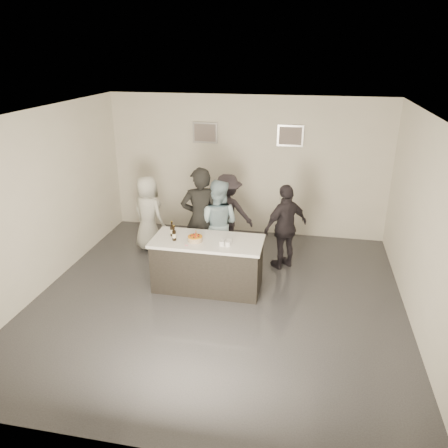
% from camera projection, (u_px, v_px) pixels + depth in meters
% --- Properties ---
extents(floor, '(6.00, 6.00, 0.00)m').
position_uv_depth(floor, '(218.00, 299.00, 7.24)').
color(floor, '#3D3D42').
rests_on(floor, ground).
extents(ceiling, '(6.00, 6.00, 0.00)m').
position_uv_depth(ceiling, '(217.00, 115.00, 6.12)').
color(ceiling, white).
extents(wall_back, '(6.00, 0.04, 3.00)m').
position_uv_depth(wall_back, '(247.00, 166.00, 9.41)').
color(wall_back, white).
rests_on(wall_back, ground).
extents(wall_front, '(6.00, 0.04, 3.00)m').
position_uv_depth(wall_front, '(149.00, 330.00, 3.95)').
color(wall_front, white).
rests_on(wall_front, ground).
extents(wall_left, '(0.04, 6.00, 3.00)m').
position_uv_depth(wall_left, '(41.00, 202.00, 7.22)').
color(wall_left, white).
rests_on(wall_left, ground).
extents(wall_right, '(0.04, 6.00, 3.00)m').
position_uv_depth(wall_right, '(426.00, 230.00, 6.14)').
color(wall_right, white).
rests_on(wall_right, ground).
extents(picture_left, '(0.54, 0.04, 0.44)m').
position_uv_depth(picture_left, '(205.00, 133.00, 9.28)').
color(picture_left, '#B2B2B7').
rests_on(picture_left, wall_back).
extents(picture_right, '(0.54, 0.04, 0.44)m').
position_uv_depth(picture_right, '(290.00, 136.00, 8.96)').
color(picture_right, '#B2B2B7').
rests_on(picture_right, wall_back).
extents(bar_counter, '(1.86, 0.86, 0.90)m').
position_uv_depth(bar_counter, '(208.00, 264.00, 7.45)').
color(bar_counter, white).
rests_on(bar_counter, ground).
extents(cake, '(0.24, 0.24, 0.08)m').
position_uv_depth(cake, '(195.00, 239.00, 7.22)').
color(cake, orange).
rests_on(cake, bar_counter).
extents(beer_bottle_a, '(0.07, 0.07, 0.26)m').
position_uv_depth(beer_bottle_a, '(172.00, 229.00, 7.39)').
color(beer_bottle_a, black).
rests_on(beer_bottle_a, bar_counter).
extents(beer_bottle_b, '(0.07, 0.07, 0.26)m').
position_uv_depth(beer_bottle_b, '(174.00, 233.00, 7.22)').
color(beer_bottle_b, black).
rests_on(beer_bottle_b, bar_counter).
extents(tumbler_cluster, '(0.19, 0.19, 0.08)m').
position_uv_depth(tumbler_cluster, '(225.00, 242.00, 7.10)').
color(tumbler_cluster, '#C07412').
rests_on(tumbler_cluster, bar_counter).
extents(candles, '(0.24, 0.08, 0.01)m').
position_uv_depth(candles, '(185.00, 245.00, 7.06)').
color(candles, pink).
rests_on(candles, bar_counter).
extents(person_main_black, '(0.83, 0.68, 1.95)m').
position_uv_depth(person_main_black, '(201.00, 219.00, 7.95)').
color(person_main_black, black).
rests_on(person_main_black, ground).
extents(person_main_blue, '(0.89, 0.74, 1.70)m').
position_uv_depth(person_main_blue, '(217.00, 224.00, 8.07)').
color(person_main_blue, '#9FBFD0').
rests_on(person_main_blue, ground).
extents(person_guest_left, '(0.90, 0.78, 1.55)m').
position_uv_depth(person_guest_left, '(148.00, 214.00, 8.79)').
color(person_guest_left, silver).
rests_on(person_guest_left, ground).
extents(person_guest_right, '(0.97, 0.93, 1.62)m').
position_uv_depth(person_guest_right, '(286.00, 227.00, 8.05)').
color(person_guest_right, '#272229').
rests_on(person_guest_right, ground).
extents(person_guest_back, '(1.04, 0.62, 1.59)m').
position_uv_depth(person_guest_back, '(227.00, 212.00, 8.80)').
color(person_guest_back, '#332D35').
rests_on(person_guest_back, ground).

